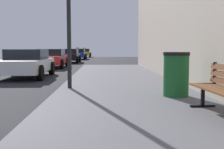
{
  "coord_description": "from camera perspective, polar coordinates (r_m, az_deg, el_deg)",
  "views": [
    {
      "loc": [
        3.28,
        -4.11,
        1.3
      ],
      "look_at": [
        3.51,
        2.53,
        0.69
      ],
      "focal_mm": 45.28,
      "sensor_mm": 36.0,
      "label": 1
    }
  ],
  "objects": [
    {
      "name": "car_black",
      "position": [
        26.46,
        -8.64,
        3.79
      ],
      "size": [
        1.94,
        4.3,
        1.27
      ],
      "rotation": [
        0.0,
        0.0,
        3.14
      ],
      "color": "black",
      "rests_on": "ground_plane"
    },
    {
      "name": "car_red",
      "position": [
        19.84,
        -12.16,
        3.26
      ],
      "size": [
        2.04,
        4.44,
        1.27
      ],
      "rotation": [
        0.0,
        0.0,
        3.14
      ],
      "color": "red",
      "rests_on": "ground_plane"
    },
    {
      "name": "car_yellow",
      "position": [
        43.92,
        -5.63,
        4.39
      ],
      "size": [
        2.02,
        4.49,
        1.43
      ],
      "rotation": [
        0.0,
        0.0,
        3.14
      ],
      "color": "yellow",
      "rests_on": "ground_plane"
    },
    {
      "name": "trash_bin",
      "position": [
        6.99,
        12.81,
        0.09
      ],
      "size": [
        0.64,
        0.64,
        1.07
      ],
      "color": "#195926",
      "rests_on": "sidewalk"
    },
    {
      "name": "car_blue",
      "position": [
        34.66,
        -6.95,
        4.15
      ],
      "size": [
        2.06,
        4.47,
        1.43
      ],
      "rotation": [
        0.0,
        0.0,
        3.14
      ],
      "color": "#233899",
      "rests_on": "ground_plane"
    },
    {
      "name": "car_white",
      "position": [
        13.36,
        -16.91,
        2.22
      ],
      "size": [
        2.04,
        4.14,
        1.27
      ],
      "rotation": [
        0.0,
        0.0,
        3.14
      ],
      "color": "white",
      "rests_on": "ground_plane"
    },
    {
      "name": "sidewalk",
      "position": [
        4.35,
        7.79,
        -11.21
      ],
      "size": [
        4.0,
        32.0,
        0.15
      ],
      "primitive_type": "cube",
      "color": "#5B5B60",
      "rests_on": "ground_plane"
    }
  ]
}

